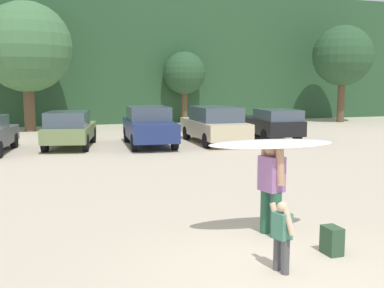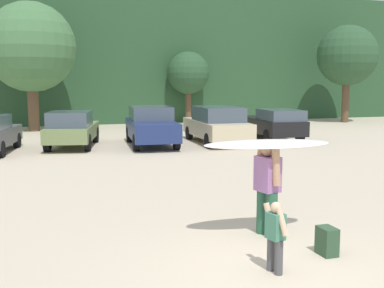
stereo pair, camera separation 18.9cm
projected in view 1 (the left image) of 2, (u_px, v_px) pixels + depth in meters
ground_plane at (283, 273)px, 6.86m from camera, size 120.00×120.00×0.00m
hillside_ridge at (76, 59)px, 34.87m from camera, size 108.00×12.00×8.68m
tree_right at (27, 47)px, 25.50m from camera, size 4.84×4.84×6.98m
tree_center_left at (184, 73)px, 30.58m from camera, size 2.73×2.73×4.63m
tree_far_right at (343, 56)px, 31.40m from camera, size 3.96×3.96×6.38m
parked_car_olive_green at (70, 129)px, 19.61m from camera, size 2.62×4.44×1.52m
parked_car_navy at (149, 126)px, 20.20m from camera, size 2.21×4.61×1.67m
parked_car_champagne at (215, 124)px, 21.05m from camera, size 2.08×4.70×1.63m
parked_car_black at (271, 123)px, 22.44m from camera, size 2.11×4.59×1.46m
person_adult at (271, 183)px, 8.42m from camera, size 0.39×0.69×1.69m
person_child at (282, 233)px, 6.82m from camera, size 0.24×0.54×1.04m
surfboard_white at (272, 144)px, 8.20m from camera, size 2.33×0.85×0.14m
backpack_dropped at (332, 240)px, 7.57m from camera, size 0.24×0.34×0.45m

